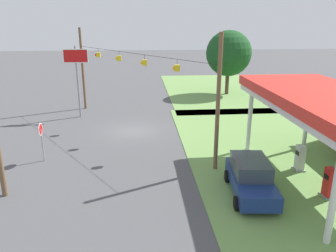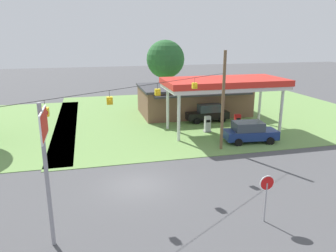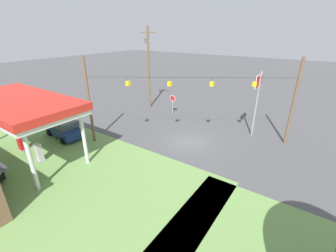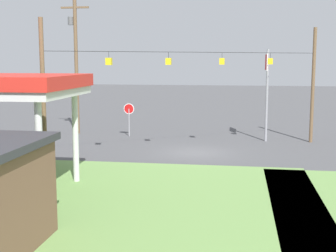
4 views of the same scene
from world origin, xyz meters
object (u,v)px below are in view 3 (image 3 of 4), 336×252
(fuel_pump_near, at_px, (39,153))
(stop_sign_overhead, at_px, (258,91))
(gas_station_canopy, at_px, (18,104))
(stop_sign_roadside, at_px, (173,101))
(fuel_pump_far, at_px, (21,143))
(car_at_pumps_front, at_px, (64,128))
(utility_pole_main, at_px, (148,64))

(fuel_pump_near, relative_size, stop_sign_overhead, 0.24)
(gas_station_canopy, height_order, stop_sign_roadside, gas_station_canopy)
(stop_sign_overhead, bearing_deg, gas_station_canopy, 45.94)
(fuel_pump_far, distance_m, car_at_pumps_front, 3.88)
(fuel_pump_far, height_order, stop_sign_roadside, stop_sign_roadside)
(fuel_pump_far, bearing_deg, stop_sign_roadside, -110.84)
(fuel_pump_far, bearing_deg, utility_pole_main, -95.37)
(stop_sign_roadside, bearing_deg, stop_sign_overhead, -3.41)
(fuel_pump_far, distance_m, stop_sign_overhead, 22.18)
(gas_station_canopy, relative_size, fuel_pump_far, 7.24)
(stop_sign_overhead, xyz_separation_m, utility_pole_main, (14.44, -1.39, 1.22))
(fuel_pump_near, distance_m, fuel_pump_far, 3.12)
(fuel_pump_far, height_order, car_at_pumps_front, car_at_pumps_front)
(stop_sign_overhead, relative_size, utility_pole_main, 0.62)
(gas_station_canopy, distance_m, stop_sign_roadside, 16.32)
(stop_sign_roadside, bearing_deg, fuel_pump_far, -110.84)
(gas_station_canopy, bearing_deg, utility_pole_main, -89.89)
(utility_pole_main, bearing_deg, stop_sign_roadside, 169.78)
(gas_station_canopy, distance_m, stop_sign_overhead, 20.72)
(stop_sign_overhead, bearing_deg, stop_sign_roadside, -3.41)
(fuel_pump_near, height_order, stop_sign_roadside, stop_sign_roadside)
(fuel_pump_far, distance_m, utility_pole_main, 17.13)
(car_at_pumps_front, relative_size, utility_pole_main, 0.45)
(fuel_pump_near, height_order, stop_sign_overhead, stop_sign_overhead)
(fuel_pump_far, relative_size, stop_sign_overhead, 0.24)
(gas_station_canopy, xyz_separation_m, fuel_pump_near, (-1.56, -0.00, -3.85))
(gas_station_canopy, distance_m, fuel_pump_near, 4.15)
(car_at_pumps_front, bearing_deg, utility_pole_main, -88.28)
(gas_station_canopy, height_order, car_at_pumps_front, gas_station_canopy)
(fuel_pump_near, xyz_separation_m, stop_sign_overhead, (-12.85, -14.89, 3.89))
(car_at_pumps_front, xyz_separation_m, utility_pole_main, (-0.87, -12.46, 4.91))
(stop_sign_overhead, bearing_deg, car_at_pumps_front, 35.88)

